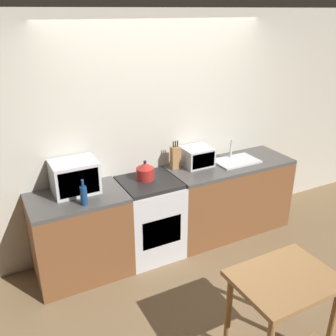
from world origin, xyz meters
The scene contains 12 objects.
ground_plane centered at (0.00, 0.00, 0.00)m, with size 16.00×16.00×0.00m, color brown.
wall_back centered at (0.00, 1.06, 1.30)m, with size 10.00×0.06×2.60m.
counter_left_run centered at (-1.07, 0.72, 0.45)m, with size 0.94×0.62×0.90m.
counter_right_run centered at (0.78, 0.72, 0.45)m, with size 1.52×0.62×0.90m.
stove_range centered at (-0.29, 0.72, 0.45)m, with size 0.62×0.62×0.90m.
kettle centered at (-0.30, 0.78, 0.99)m, with size 0.19×0.19×0.22m.
microwave centered at (-1.04, 0.83, 1.06)m, with size 0.44×0.35×0.32m.
bottle centered at (-1.04, 0.53, 1.00)m, with size 0.07×0.07×0.25m.
knife_block centered at (0.12, 0.89, 1.03)m, with size 0.10×0.07×0.33m.
toaster_oven centered at (0.39, 0.86, 1.01)m, with size 0.33×0.30×0.22m.
sink_basin centered at (0.87, 0.73, 0.92)m, with size 0.52×0.34×0.24m.
dining_table centered at (0.03, -0.99, 0.63)m, with size 0.76×0.58×0.75m.
Camera 1 is at (-1.78, -2.57, 2.58)m, focal length 40.00 mm.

